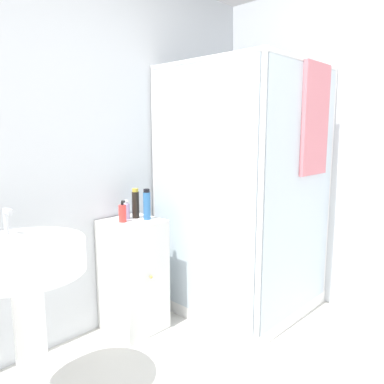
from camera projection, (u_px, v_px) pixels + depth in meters
wall_back at (68, 153)px, 2.40m from camera, size 6.40×0.06×2.50m
shower_enclosure at (246, 250)px, 2.90m from camera, size 1.00×1.03×1.87m
vanity_cabinet at (133, 275)px, 2.62m from camera, size 0.36×0.39×0.79m
sink at (26, 280)px, 1.76m from camera, size 0.55×0.55×1.02m
soap_dispenser at (122, 213)px, 2.50m from camera, size 0.05×0.05×0.15m
shampoo_bottle_tall_black at (136, 204)px, 2.61m from camera, size 0.05×0.05×0.21m
shampoo_bottle_blue at (147, 205)px, 2.57m from camera, size 0.05×0.05×0.21m
lotion_bottle_white at (126, 211)px, 2.59m from camera, size 0.05×0.05×0.14m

